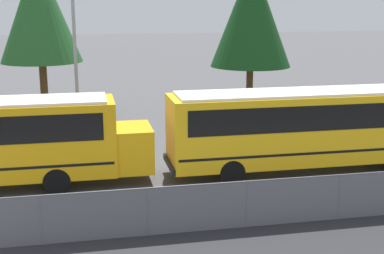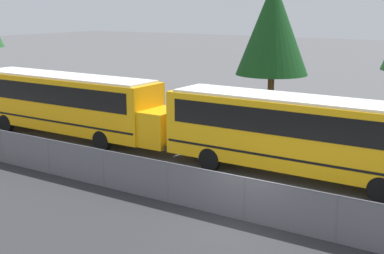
% 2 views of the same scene
% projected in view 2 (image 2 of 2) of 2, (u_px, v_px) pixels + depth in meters
% --- Properties ---
extents(ground_plane, '(200.00, 200.00, 0.00)m').
position_uv_depth(ground_plane, '(244.00, 221.00, 17.84)').
color(ground_plane, '#4C4C4F').
extents(fence, '(81.04, 0.07, 1.54)m').
position_uv_depth(fence, '(244.00, 198.00, 17.67)').
color(fence, '#9EA0A5').
rests_on(fence, ground_plane).
extents(school_bus_1, '(13.23, 2.45, 3.40)m').
position_uv_depth(school_bus_1, '(68.00, 101.00, 28.71)').
color(school_bus_1, orange).
rests_on(school_bus_1, ground_plane).
extents(school_bus_2, '(13.23, 2.45, 3.40)m').
position_uv_depth(school_bus_2, '(307.00, 132.00, 21.66)').
color(school_bus_2, '#EDA80F').
rests_on(school_bus_2, ground_plane).
extents(tree_1, '(4.87, 4.87, 8.77)m').
position_uv_depth(tree_1, '(273.00, 27.00, 35.53)').
color(tree_1, '#51381E').
rests_on(tree_1, ground_plane).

